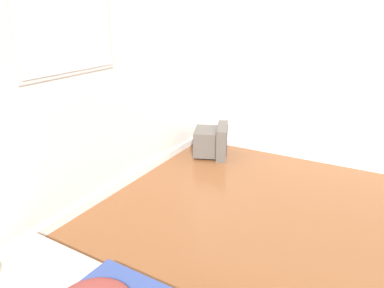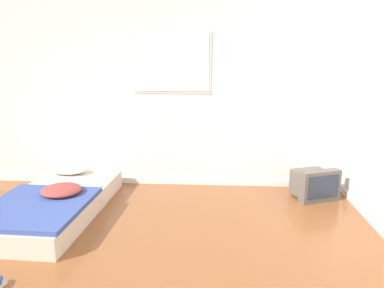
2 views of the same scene
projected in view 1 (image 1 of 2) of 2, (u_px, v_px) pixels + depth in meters
wall_back at (3, 92)px, 2.72m from camera, size 8.39×0.08×2.60m
crt_tv at (213, 141)px, 4.96m from camera, size 0.61×0.58×0.41m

